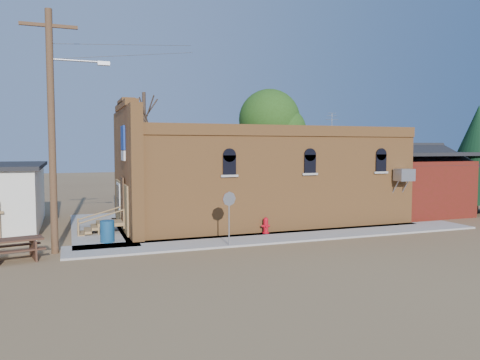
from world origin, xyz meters
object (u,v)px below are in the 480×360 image
object	(u,v)px
brick_bar	(255,178)
fire_hydrant	(266,225)
stop_sign	(229,204)
trash_barrel	(107,231)
utility_pole	(53,126)
picnic_table	(15,246)

from	to	relation	value
brick_bar	fire_hydrant	bearing A→B (deg)	-104.57
stop_sign	trash_barrel	world-z (taller)	stop_sign
stop_sign	brick_bar	bearing A→B (deg)	70.99
utility_pole	fire_hydrant	size ratio (longest dim) A/B	12.33
brick_bar	stop_sign	distance (m)	6.46
fire_hydrant	stop_sign	bearing A→B (deg)	-119.86
trash_barrel	fire_hydrant	bearing A→B (deg)	-3.95
utility_pole	stop_sign	size ratio (longest dim) A/B	4.19
trash_barrel	stop_sign	bearing A→B (deg)	-26.69
trash_barrel	picnic_table	xyz separation A→B (m)	(-3.29, -1.77, -0.02)
brick_bar	utility_pole	xyz separation A→B (m)	(-9.79, -4.29, 2.43)
utility_pole	stop_sign	xyz separation A→B (m)	(6.46, -1.20, -3.04)
fire_hydrant	picnic_table	world-z (taller)	fire_hydrant
brick_bar	trash_barrel	world-z (taller)	brick_bar
fire_hydrant	stop_sign	size ratio (longest dim) A/B	0.34
fire_hydrant	trash_barrel	distance (m)	6.91
fire_hydrant	picnic_table	xyz separation A→B (m)	(-10.18, -1.30, 0.06)
utility_pole	stop_sign	distance (m)	7.24
stop_sign	trash_barrel	size ratio (longest dim) A/B	2.42
brick_bar	utility_pole	bearing A→B (deg)	-156.31
brick_bar	trash_barrel	xyz separation A→B (m)	(-7.85, -3.22, -1.82)
brick_bar	stop_sign	size ratio (longest dim) A/B	7.64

